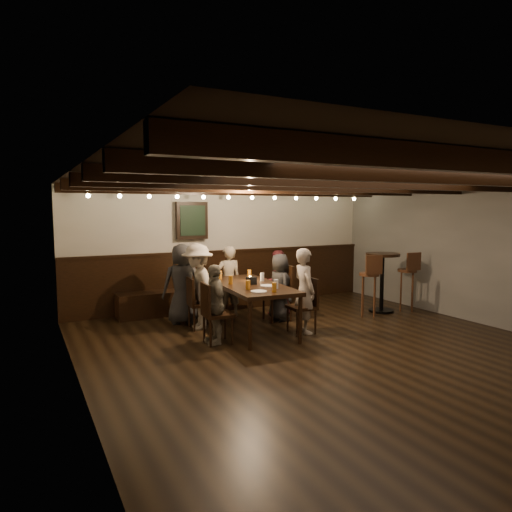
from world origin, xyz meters
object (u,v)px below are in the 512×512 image
dining_table (250,288)px  person_left_near (198,286)px  chair_right_near (278,303)px  bar_stool_right (407,289)px  high_top_table (382,273)px  chair_right_far (302,316)px  chair_left_far (217,325)px  bar_stool_left (369,294)px  person_bench_centre (228,281)px  person_left_far (215,304)px  person_bench_left (182,284)px  person_right_far (304,291)px  chair_left_near (200,313)px  person_bench_right (276,282)px  person_right_near (280,287)px

dining_table → person_left_near: person_left_near is taller
chair_right_near → bar_stool_right: (2.60, -0.51, 0.13)m
dining_table → chair_right_near: size_ratio=2.16×
chair_right_near → high_top_table: high_top_table is taller
chair_right_far → person_left_near: 1.78m
dining_table → chair_left_far: chair_left_far is taller
bar_stool_left → person_bench_centre: bearing=165.6°
person_bench_centre → person_left_far: person_bench_centre is taller
person_bench_left → chair_left_far: bearing=97.6°
chair_right_near → person_bench_centre: person_bench_centre is taller
person_left_far → bar_stool_left: size_ratio=1.02×
chair_right_far → person_right_far: bearing=-90.0°
chair_right_far → high_top_table: high_top_table is taller
person_right_far → bar_stool_right: size_ratio=1.18×
chair_left_near → high_top_table: (3.53, -0.46, 0.48)m
dining_table → chair_right_far: bearing=-32.1°
person_left_far → bar_stool_left: (3.13, 0.22, -0.16)m
high_top_table → bar_stool_left: 0.63m
bar_stool_left → person_bench_right: bearing=158.1°
chair_left_near → chair_right_near: (1.43, -0.11, 0.04)m
dining_table → person_bench_left: bearing=135.0°
person_right_far → chair_left_near: bearing=58.5°
dining_table → person_bench_right: bearing=45.0°
person_left_far → high_top_table: person_left_far is taller
chair_left_near → person_bench_right: bearing=105.5°
chair_left_near → chair_left_far: bearing=-0.1°
chair_left_far → chair_right_far: (1.43, -0.11, -0.01)m
chair_right_near → chair_left_far: bearing=122.0°
dining_table → chair_left_near: size_ratio=2.48×
chair_right_near → person_right_near: bearing=-90.0°
chair_right_far → person_bench_centre: size_ratio=0.67×
person_right_near → person_right_far: size_ratio=0.87×
person_left_far → bar_stool_right: size_ratio=1.02×
dining_table → chair_right_far: (0.68, -0.51, -0.43)m
person_bench_left → person_bench_centre: bearing=-170.5°
person_left_near → person_right_near: person_left_near is taller
chair_left_far → chair_right_near: size_ratio=0.92×
person_bench_left → person_bench_right: (1.79, -0.14, -0.09)m
chair_right_near → person_right_far: size_ratio=0.72×
bar_stool_left → bar_stool_right: (1.00, 0.05, 0.00)m
person_left_far → person_right_far: size_ratio=0.87×
person_bench_left → person_left_near: (0.11, -0.46, 0.01)m
chair_left_near → person_left_near: person_left_near is taller
person_left_near → chair_left_near: bearing=90.0°
person_right_near → high_top_table: person_right_near is taller
person_bench_right → person_left_near: bearing=15.3°
chair_right_far → bar_stool_left: bar_stool_left is taller
person_bench_centre → bar_stool_left: person_bench_centre is taller
person_left_far → high_top_table: (3.64, 0.43, 0.16)m
chair_right_far → chair_left_near: bearing=57.9°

